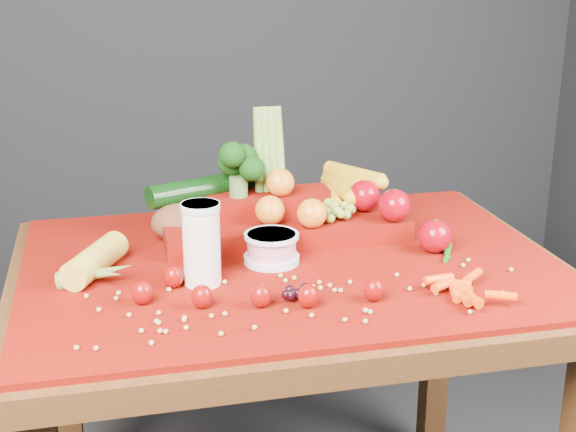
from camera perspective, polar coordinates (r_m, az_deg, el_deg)
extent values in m
cube|color=#341D0B|center=(1.62, 0.16, -4.41)|extent=(1.10, 0.80, 0.05)
cube|color=#341D0B|center=(2.05, -15.52, -11.59)|extent=(0.06, 0.06, 0.70)
cube|color=#341D0B|center=(2.21, 10.48, -8.93)|extent=(0.06, 0.06, 0.70)
cube|color=#6E0B03|center=(1.61, 0.16, -3.39)|extent=(1.05, 0.75, 0.01)
cylinder|color=silver|center=(1.48, -6.17, -1.99)|extent=(0.07, 0.07, 0.16)
cylinder|color=silver|center=(1.46, -6.26, 0.68)|extent=(0.07, 0.07, 0.01)
cylinder|color=silver|center=(1.60, -1.17, -3.05)|extent=(0.11, 0.11, 0.02)
cylinder|color=pink|center=(1.59, -1.18, -2.04)|extent=(0.10, 0.10, 0.05)
cylinder|color=silver|center=(1.58, -1.19, -1.40)|extent=(0.11, 0.11, 0.01)
ellipsoid|color=#930600|center=(1.49, -8.15, -4.29)|extent=(0.04, 0.04, 0.04)
cone|color=#144F0E|center=(1.48, -8.19, -3.57)|extent=(0.03, 0.03, 0.01)
ellipsoid|color=#930600|center=(1.43, -10.32, -5.39)|extent=(0.04, 0.04, 0.04)
cone|color=#144F0E|center=(1.43, -10.37, -4.64)|extent=(0.03, 0.03, 0.01)
ellipsoid|color=#930600|center=(1.40, -6.13, -5.72)|extent=(0.04, 0.04, 0.04)
cone|color=#144F0E|center=(1.40, -6.16, -4.95)|extent=(0.03, 0.03, 0.01)
ellipsoid|color=#930600|center=(1.40, -1.95, -5.69)|extent=(0.04, 0.04, 0.04)
cone|color=#144F0E|center=(1.39, -1.95, -4.92)|extent=(0.03, 0.03, 0.01)
ellipsoid|color=#930600|center=(1.40, 1.45, -5.71)|extent=(0.04, 0.04, 0.04)
cone|color=#144F0E|center=(1.39, 1.46, -4.95)|extent=(0.03, 0.03, 0.01)
ellipsoid|color=#930600|center=(1.43, 6.13, -5.23)|extent=(0.04, 0.04, 0.04)
cone|color=#144F0E|center=(1.42, 6.15, -4.48)|extent=(0.03, 0.03, 0.01)
ellipsoid|color=#930600|center=(1.59, -6.34, -2.75)|extent=(0.04, 0.04, 0.04)
cone|color=#144F0E|center=(1.58, -6.37, -2.06)|extent=(0.03, 0.03, 0.01)
cylinder|color=gold|center=(1.58, -13.56, -3.07)|extent=(0.13, 0.19, 0.06)
ellipsoid|color=#503019|center=(1.72, -7.78, -0.44)|extent=(0.12, 0.09, 0.08)
cube|color=#6E0B03|center=(1.74, -0.33, -0.67)|extent=(0.52, 0.22, 0.04)
cube|color=#6E0B03|center=(1.77, -1.33, 1.03)|extent=(0.28, 0.12, 0.03)
sphere|color=maroon|center=(1.70, 7.59, 0.75)|extent=(0.07, 0.07, 0.07)
sphere|color=maroon|center=(1.67, 10.41, -1.40)|extent=(0.07, 0.07, 0.07)
sphere|color=maroon|center=(1.76, 5.46, 1.44)|extent=(0.07, 0.07, 0.07)
sphere|color=#BF3C0A|center=(1.67, -1.29, 0.41)|extent=(0.06, 0.06, 0.06)
sphere|color=#BF3C0A|center=(1.65, 1.71, 0.19)|extent=(0.06, 0.06, 0.06)
sphere|color=#BF3C0A|center=(1.74, -0.56, 2.40)|extent=(0.06, 0.06, 0.06)
cylinder|color=gold|center=(1.82, 3.05, 1.51)|extent=(0.06, 0.18, 0.04)
cylinder|color=gold|center=(1.82, 3.66, 2.01)|extent=(0.04, 0.17, 0.04)
cylinder|color=gold|center=(1.83, 4.28, 2.50)|extent=(0.07, 0.18, 0.04)
cylinder|color=gold|center=(1.83, 4.74, 2.98)|extent=(0.11, 0.17, 0.04)
cylinder|color=#3F662D|center=(1.75, -3.54, 2.12)|extent=(0.04, 0.04, 0.04)
cylinder|color=olive|center=(1.78, -2.09, 4.21)|extent=(0.03, 0.06, 0.22)
cylinder|color=olive|center=(1.78, -1.59, 4.24)|extent=(0.02, 0.06, 0.22)
cylinder|color=olive|center=(1.79, -1.08, 4.27)|extent=(0.02, 0.06, 0.22)
cylinder|color=olive|center=(1.79, -0.58, 4.30)|extent=(0.03, 0.06, 0.22)
cylinder|color=black|center=(1.78, -6.02, 1.97)|extent=(0.26, 0.14, 0.05)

